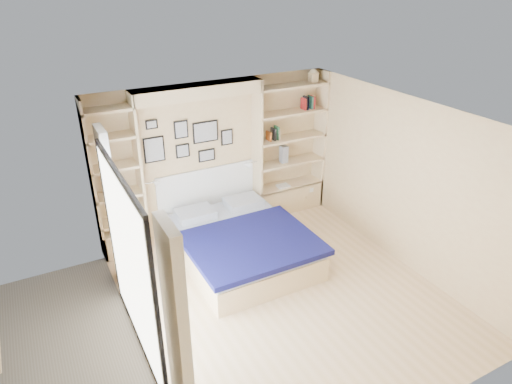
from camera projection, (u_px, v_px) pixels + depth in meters
ground at (283, 294)px, 6.29m from camera, size 4.50×4.50×0.00m
room_shell at (211, 187)px, 6.86m from camera, size 4.50×4.50×4.50m
bed at (241, 243)px, 6.93m from camera, size 1.81×2.34×1.07m
photo_gallery at (188, 141)px, 7.16m from camera, size 1.48×0.02×0.82m
reading_lamps at (204, 173)px, 7.26m from camera, size 1.92×0.12×0.15m
shelf_decor at (277, 124)px, 7.64m from camera, size 3.56×0.23×2.03m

